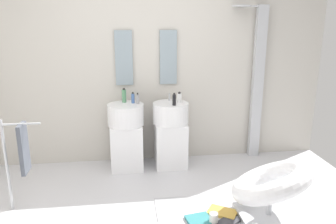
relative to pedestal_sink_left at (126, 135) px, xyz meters
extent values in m
cube|color=beige|center=(0.28, 0.32, 0.85)|extent=(4.80, 0.10, 2.60)
cube|color=white|center=(0.00, 0.00, -0.16)|extent=(0.40, 0.40, 0.59)
cylinder|color=white|center=(0.00, 0.00, 0.27)|extent=(0.45, 0.45, 0.26)
cylinder|color=#B7BABF|center=(0.00, 0.12, 0.45)|extent=(0.02, 0.02, 0.10)
cube|color=white|center=(0.57, 0.00, -0.16)|extent=(0.40, 0.40, 0.59)
cylinder|color=white|center=(0.57, 0.00, 0.27)|extent=(0.45, 0.45, 0.26)
cylinder|color=#B7BABF|center=(0.57, 0.12, 0.45)|extent=(0.02, 0.02, 0.10)
cube|color=#8C9EA8|center=(0.00, 0.25, 0.95)|extent=(0.22, 0.03, 0.69)
cube|color=#8C9EA8|center=(0.57, 0.25, 0.95)|extent=(0.22, 0.03, 0.69)
cube|color=#B7BABF|center=(1.78, 0.20, 0.58)|extent=(0.14, 0.08, 2.05)
cylinder|color=#B7BABF|center=(1.63, 0.18, 1.58)|extent=(0.30, 0.02, 0.02)
cylinder|color=#B7BABF|center=(1.48, 0.15, 1.58)|extent=(0.24, 0.24, 0.02)
cube|color=#B7BABF|center=(1.34, -1.37, -0.42)|extent=(0.56, 0.50, 0.06)
cylinder|color=#B7BABF|center=(1.34, -1.37, -0.25)|extent=(0.05, 0.05, 0.34)
torus|color=white|center=(1.34, -1.37, -0.05)|extent=(1.10, 1.10, 0.49)
cylinder|color=#B7BABF|center=(-1.18, -0.85, 0.03)|extent=(0.03, 0.03, 0.95)
cylinder|color=#B7BABF|center=(-1.00, -0.85, 0.45)|extent=(0.36, 0.02, 0.02)
cube|color=#4C515B|center=(-1.00, -0.85, 0.20)|extent=(0.04, 0.22, 0.50)
cube|color=#B2B2B7|center=(0.73, -1.29, -0.44)|extent=(0.92, 0.88, 0.01)
cube|color=gold|center=(0.92, -1.23, -0.42)|extent=(0.33, 0.30, 0.03)
cube|color=teal|center=(0.66, -1.33, -0.42)|extent=(0.26, 0.24, 0.03)
cube|color=#38383D|center=(0.91, -1.40, -0.43)|extent=(0.32, 0.29, 0.02)
cylinder|color=white|center=(0.79, -1.39, -0.38)|extent=(0.08, 0.08, 0.11)
cylinder|color=#99999E|center=(0.15, 0.00, 0.46)|extent=(0.04, 0.04, 0.12)
cylinder|color=black|center=(0.15, 0.00, 0.53)|extent=(0.02, 0.02, 0.02)
cylinder|color=black|center=(0.59, -0.12, 0.47)|extent=(0.04, 0.04, 0.13)
cylinder|color=black|center=(0.59, -0.12, 0.54)|extent=(0.02, 0.02, 0.02)
cylinder|color=#59996B|center=(-0.01, 0.11, 0.48)|extent=(0.05, 0.05, 0.16)
cylinder|color=black|center=(-0.01, 0.11, 0.57)|extent=(0.03, 0.03, 0.02)
cylinder|color=white|center=(0.68, 0.01, 0.46)|extent=(0.06, 0.06, 0.12)
cylinder|color=black|center=(0.68, 0.01, 0.53)|extent=(0.03, 0.03, 0.02)
cylinder|color=#4C72B7|center=(0.10, 0.06, 0.46)|extent=(0.04, 0.04, 0.12)
cylinder|color=black|center=(0.10, 0.06, 0.53)|extent=(0.02, 0.02, 0.02)
camera|label=1|loc=(0.01, -4.07, 1.42)|focal=35.88mm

